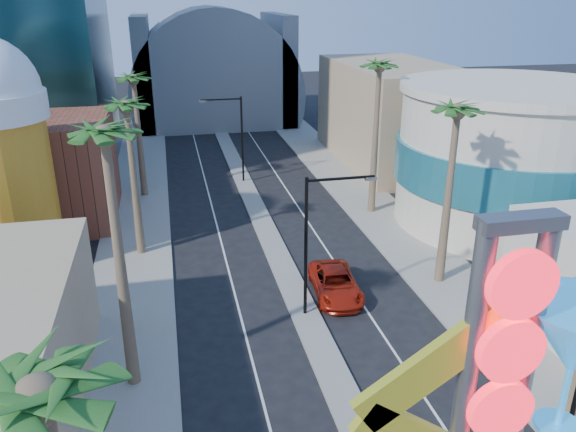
# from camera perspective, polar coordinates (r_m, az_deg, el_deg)

# --- Properties ---
(sidewalk_west) EXTENTS (5.00, 100.00, 0.15)m
(sidewalk_west) POSITION_cam_1_polar(r_m,az_deg,el_deg) (44.24, -15.13, -0.95)
(sidewalk_west) COLOR gray
(sidewalk_west) RESTS_ON ground
(sidewalk_east) EXTENTS (5.00, 100.00, 0.15)m
(sidewalk_east) POSITION_cam_1_polar(r_m,az_deg,el_deg) (47.00, 8.58, 0.94)
(sidewalk_east) COLOR gray
(sidewalk_east) RESTS_ON ground
(median) EXTENTS (1.60, 84.00, 0.15)m
(median) POSITION_cam_1_polar(r_m,az_deg,el_deg) (47.41, -3.52, 1.33)
(median) COLOR gray
(median) RESTS_ON ground
(brick_filler_west) EXTENTS (10.00, 10.00, 8.00)m
(brick_filler_west) POSITION_cam_1_polar(r_m,az_deg,el_deg) (46.66, -23.48, 4.28)
(brick_filler_west) COLOR brown
(brick_filler_west) RESTS_ON ground
(filler_east) EXTENTS (10.00, 20.00, 10.00)m
(filler_east) POSITION_cam_1_polar(r_m,az_deg,el_deg) (59.64, 10.39, 10.20)
(filler_east) COLOR tan
(filler_east) RESTS_ON ground
(turquoise_building) EXTENTS (16.60, 16.60, 10.60)m
(turquoise_building) POSITION_cam_1_polar(r_m,az_deg,el_deg) (45.03, 21.45, 5.65)
(turquoise_building) COLOR beige
(turquoise_building) RESTS_ON ground
(canopy) EXTENTS (22.00, 16.00, 22.00)m
(canopy) POSITION_cam_1_polar(r_m,az_deg,el_deg) (79.18, -7.57, 12.65)
(canopy) COLOR slate
(canopy) RESTS_ON ground
(neon_sign) EXTENTS (6.53, 2.60, 12.55)m
(neon_sign) POSITION_cam_1_polar(r_m,az_deg,el_deg) (14.86, 22.48, -18.84)
(neon_sign) COLOR gray
(neon_sign) RESTS_ON ground
(streetlight_0) EXTENTS (3.79, 0.25, 8.00)m
(streetlight_0) POSITION_cam_1_polar(r_m,az_deg,el_deg) (29.35, 2.88, -1.78)
(streetlight_0) COLOR black
(streetlight_0) RESTS_ON ground
(streetlight_1) EXTENTS (3.79, 0.25, 8.00)m
(streetlight_1) POSITION_cam_1_polar(r_m,az_deg,el_deg) (51.66, -5.31, 8.56)
(streetlight_1) COLOR black
(streetlight_1) RESTS_ON ground
(streetlight_2) EXTENTS (3.45, 0.25, 8.00)m
(streetlight_2) POSITION_cam_1_polar(r_m,az_deg,el_deg) (22.61, 27.13, -12.28)
(streetlight_2) COLOR black
(streetlight_2) RESTS_ON ground
(palm_0) EXTENTS (2.40, 2.40, 11.70)m
(palm_0) POSITION_cam_1_polar(r_m,az_deg,el_deg) (10.63, -23.52, -19.17)
(palm_0) COLOR brown
(palm_0) RESTS_ON ground
(palm_1) EXTENTS (2.40, 2.40, 12.70)m
(palm_1) POSITION_cam_1_polar(r_m,az_deg,el_deg) (22.81, -17.97, 6.06)
(palm_1) COLOR brown
(palm_1) RESTS_ON ground
(palm_2) EXTENTS (2.40, 2.40, 11.20)m
(palm_2) POSITION_cam_1_polar(r_m,az_deg,el_deg) (36.71, -16.03, 9.77)
(palm_2) COLOR brown
(palm_2) RESTS_ON ground
(palm_3) EXTENTS (2.40, 2.40, 11.20)m
(palm_3) POSITION_cam_1_polar(r_m,az_deg,el_deg) (48.52, -15.37, 12.59)
(palm_3) COLOR brown
(palm_3) RESTS_ON ground
(palm_6) EXTENTS (2.40, 2.40, 11.70)m
(palm_6) POSITION_cam_1_polar(r_m,az_deg,el_deg) (32.71, 16.75, 9.11)
(palm_6) COLOR brown
(palm_6) RESTS_ON ground
(palm_7) EXTENTS (2.40, 2.40, 12.70)m
(palm_7) POSITION_cam_1_polar(r_m,az_deg,el_deg) (43.28, 9.23, 13.84)
(palm_7) COLOR brown
(palm_7) RESTS_ON ground
(red_pickup) EXTENTS (2.96, 5.65, 1.52)m
(red_pickup) POSITION_cam_1_polar(r_m,az_deg,el_deg) (33.15, 4.85, -6.85)
(red_pickup) COLOR #B01E0D
(red_pickup) RESTS_ON ground
(pedestrian_b) EXTENTS (1.00, 0.83, 1.90)m
(pedestrian_b) POSITION_cam_1_polar(r_m,az_deg,el_deg) (32.89, 22.28, -8.12)
(pedestrian_b) COLOR gray
(pedestrian_b) RESTS_ON sidewalk_east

